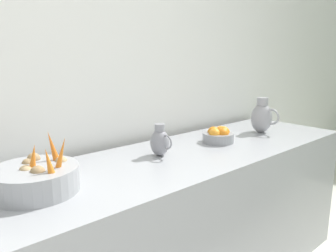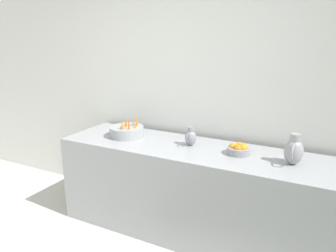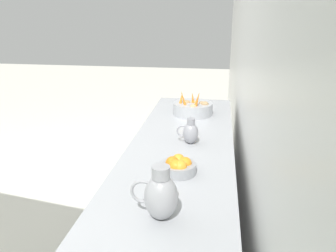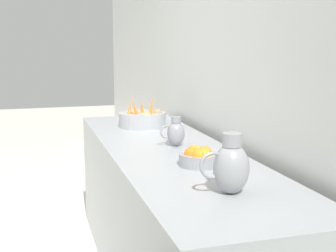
{
  "view_description": "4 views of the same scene",
  "coord_description": "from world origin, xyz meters",
  "px_view_note": "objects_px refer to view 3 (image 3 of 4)",
  "views": [
    {
      "loc": [
        -0.22,
        -0.95,
        1.41
      ],
      "look_at": [
        -1.36,
        0.07,
        1.09
      ],
      "focal_mm": 34.78,
      "sensor_mm": 36.0,
      "label": 1
    },
    {
      "loc": [
        1.12,
        1.3,
        1.86
      ],
      "look_at": [
        -1.37,
        0.02,
        1.09
      ],
      "focal_mm": 34.47,
      "sensor_mm": 36.0,
      "label": 2
    },
    {
      "loc": [
        -1.72,
        2.39,
        1.77
      ],
      "look_at": [
        -1.4,
        0.26,
        1.03
      ],
      "focal_mm": 36.68,
      "sensor_mm": 36.0,
      "label": 3
    },
    {
      "loc": [
        -0.72,
        2.77,
        1.49
      ],
      "look_at": [
        -1.47,
        0.24,
        1.01
      ],
      "focal_mm": 49.48,
      "sensor_mm": 36.0,
      "label": 4
    }
  ],
  "objects_px": {
    "orange_bowl": "(178,166)",
    "metal_pitcher_tall": "(160,195)",
    "vegetable_colander": "(193,108)",
    "metal_pitcher_short": "(190,132)"
  },
  "relations": [
    {
      "from": "vegetable_colander",
      "to": "metal_pitcher_short",
      "type": "xyz_separation_m",
      "value": [
        -0.04,
        0.69,
        0.02
      ]
    },
    {
      "from": "vegetable_colander",
      "to": "metal_pitcher_short",
      "type": "relative_size",
      "value": 1.94
    },
    {
      "from": "orange_bowl",
      "to": "metal_pitcher_short",
      "type": "distance_m",
      "value": 0.47
    },
    {
      "from": "vegetable_colander",
      "to": "orange_bowl",
      "type": "bearing_deg",
      "value": 90.68
    },
    {
      "from": "metal_pitcher_tall",
      "to": "metal_pitcher_short",
      "type": "distance_m",
      "value": 0.92
    },
    {
      "from": "orange_bowl",
      "to": "vegetable_colander",
      "type": "bearing_deg",
      "value": -89.32
    },
    {
      "from": "metal_pitcher_short",
      "to": "metal_pitcher_tall",
      "type": "bearing_deg",
      "value": 86.75
    },
    {
      "from": "orange_bowl",
      "to": "metal_pitcher_tall",
      "type": "xyz_separation_m",
      "value": [
        0.03,
        0.45,
        0.07
      ]
    },
    {
      "from": "metal_pitcher_tall",
      "to": "vegetable_colander",
      "type": "bearing_deg",
      "value": -90.43
    },
    {
      "from": "vegetable_colander",
      "to": "metal_pitcher_tall",
      "type": "distance_m",
      "value": 1.61
    }
  ]
}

